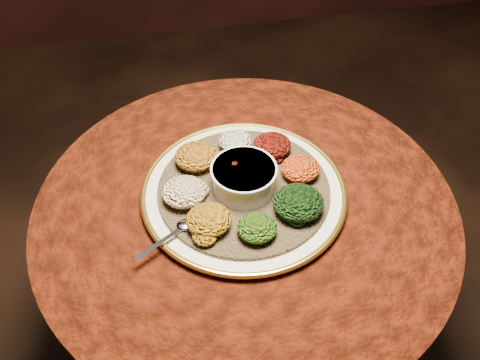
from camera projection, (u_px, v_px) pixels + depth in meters
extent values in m
plane|color=black|center=(244.00, 351.00, 1.74)|extent=(4.00, 4.00, 0.00)
cylinder|color=black|center=(244.00, 348.00, 1.73)|extent=(0.44, 0.44, 0.04)
cylinder|color=black|center=(244.00, 296.00, 1.50)|extent=(0.12, 0.12, 0.68)
cylinder|color=black|center=(245.00, 213.00, 1.24)|extent=(0.80, 0.80, 0.04)
cylinder|color=#3B0F05|center=(245.00, 251.00, 1.34)|extent=(0.93, 0.93, 0.34)
cylinder|color=#3B0F05|center=(245.00, 206.00, 1.22)|extent=(0.96, 0.96, 0.01)
cylinder|color=beige|center=(244.00, 193.00, 1.22)|extent=(0.48, 0.48, 0.02)
torus|color=gold|center=(244.00, 191.00, 1.22)|extent=(0.47, 0.47, 0.01)
cylinder|color=brown|center=(244.00, 189.00, 1.21)|extent=(0.44, 0.44, 0.01)
cylinder|color=silver|center=(244.00, 178.00, 1.19)|extent=(0.14, 0.14, 0.06)
cylinder|color=silver|center=(244.00, 169.00, 1.17)|extent=(0.15, 0.15, 0.01)
cylinder|color=#661905|center=(244.00, 172.00, 1.17)|extent=(0.12, 0.12, 0.01)
ellipsoid|color=silver|center=(187.00, 225.00, 1.13)|extent=(0.04, 0.03, 0.01)
cube|color=silver|center=(160.00, 243.00, 1.09)|extent=(0.11, 0.07, 0.00)
ellipsoid|color=beige|center=(235.00, 141.00, 1.29)|extent=(0.08, 0.08, 0.04)
ellipsoid|color=black|center=(272.00, 145.00, 1.27)|extent=(0.09, 0.09, 0.04)
ellipsoid|color=#BA760F|center=(300.00, 169.00, 1.22)|extent=(0.09, 0.08, 0.04)
ellipsoid|color=black|center=(298.00, 203.00, 1.14)|extent=(0.11, 0.10, 0.05)
ellipsoid|color=#9E210A|center=(257.00, 228.00, 1.10)|extent=(0.08, 0.08, 0.04)
ellipsoid|color=#A66D0E|center=(209.00, 220.00, 1.11)|extent=(0.10, 0.09, 0.05)
ellipsoid|color=maroon|center=(184.00, 192.00, 1.17)|extent=(0.10, 0.09, 0.05)
ellipsoid|color=#9F5F13|center=(196.00, 156.00, 1.24)|extent=(0.10, 0.09, 0.05)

